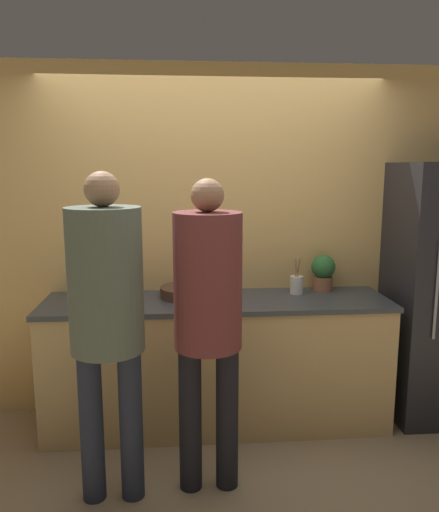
% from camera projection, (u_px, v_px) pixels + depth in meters
% --- Properties ---
extents(ground_plane, '(14.00, 14.00, 0.00)m').
position_uv_depth(ground_plane, '(221.00, 449.00, 3.34)').
color(ground_plane, '#9E8460').
extents(wall_back, '(5.20, 0.06, 2.60)m').
position_uv_depth(wall_back, '(214.00, 241.00, 3.80)').
color(wall_back, '#E0B266').
rests_on(wall_back, ground_plane).
extents(counter, '(2.44, 0.68, 0.93)m').
position_uv_depth(counter, '(217.00, 361.00, 3.62)').
color(counter, tan).
rests_on(counter, ground_plane).
extents(person_left, '(0.40, 0.40, 1.84)m').
position_uv_depth(person_left, '(107.00, 305.00, 2.65)').
color(person_left, '#232838').
rests_on(person_left, ground_plane).
extents(person_center, '(0.38, 0.38, 1.80)m').
position_uv_depth(person_center, '(208.00, 307.00, 2.76)').
color(person_center, black).
rests_on(person_center, ground_plane).
extents(fruit_bowl, '(0.37, 0.37, 0.12)m').
position_uv_depth(fruit_bowl, '(186.00, 292.00, 3.59)').
color(fruit_bowl, '#4C3323').
rests_on(fruit_bowl, counter).
extents(utensil_crock, '(0.10, 0.10, 0.26)m').
position_uv_depth(utensil_crock, '(297.00, 284.00, 3.68)').
color(utensil_crock, silver).
rests_on(utensil_crock, counter).
extents(bottle_red, '(0.07, 0.07, 0.24)m').
position_uv_depth(bottle_red, '(133.00, 288.00, 3.48)').
color(bottle_red, red).
rests_on(bottle_red, counter).
extents(bottle_amber, '(0.07, 0.07, 0.17)m').
position_uv_depth(bottle_amber, '(123.00, 300.00, 3.25)').
color(bottle_amber, brown).
rests_on(bottle_amber, counter).
extents(cup_blue, '(0.08, 0.08, 0.10)m').
position_uv_depth(cup_blue, '(120.00, 288.00, 3.66)').
color(cup_blue, '#335184').
rests_on(cup_blue, counter).
extents(potted_plant, '(0.18, 0.18, 0.27)m').
position_uv_depth(potted_plant, '(323.00, 271.00, 3.77)').
color(potted_plant, '#9E6042').
rests_on(potted_plant, counter).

